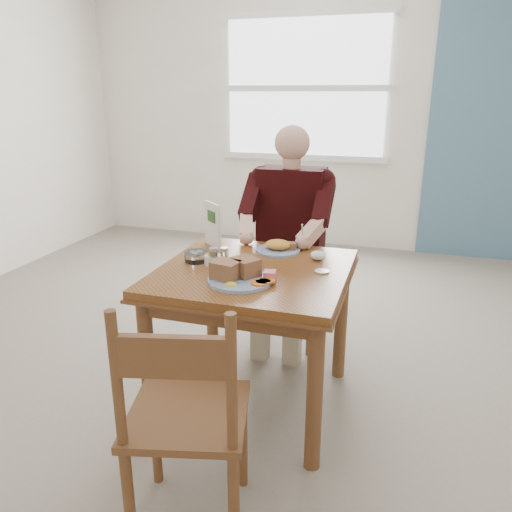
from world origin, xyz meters
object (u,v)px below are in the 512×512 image
(chair_near, at_px, (185,419))
(chair_far, at_px, (291,268))
(diner, at_px, (289,222))
(far_plate, at_px, (279,247))
(table, at_px, (254,290))
(near_plate, at_px, (239,274))

(chair_near, bearing_deg, chair_far, 90.54)
(diner, bearing_deg, chair_near, -89.43)
(chair_far, xyz_separation_m, chair_near, (0.02, -1.64, 0.00))
(far_plate, bearing_deg, table, -99.00)
(table, xyz_separation_m, far_plate, (0.05, 0.30, 0.14))
(diner, xyz_separation_m, far_plate, (0.05, -0.41, -0.04))
(table, relative_size, chair_far, 0.97)
(chair_near, distance_m, far_plate, 1.18)
(chair_near, xyz_separation_m, diner, (-0.02, 1.55, 0.33))
(table, bearing_deg, far_plate, 81.00)
(diner, relative_size, near_plate, 3.73)
(chair_far, height_order, far_plate, chair_far)
(chair_far, distance_m, diner, 0.34)
(chair_far, bearing_deg, near_plate, -90.63)
(chair_near, xyz_separation_m, far_plate, (0.03, 1.14, 0.30))
(near_plate, bearing_deg, chair_near, -87.73)
(chair_near, bearing_deg, far_plate, 88.38)
(chair_near, distance_m, near_plate, 0.73)
(table, height_order, far_plate, far_plate)
(chair_far, relative_size, chair_near, 1.00)
(chair_far, height_order, diner, diner)
(chair_near, relative_size, near_plate, 2.56)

